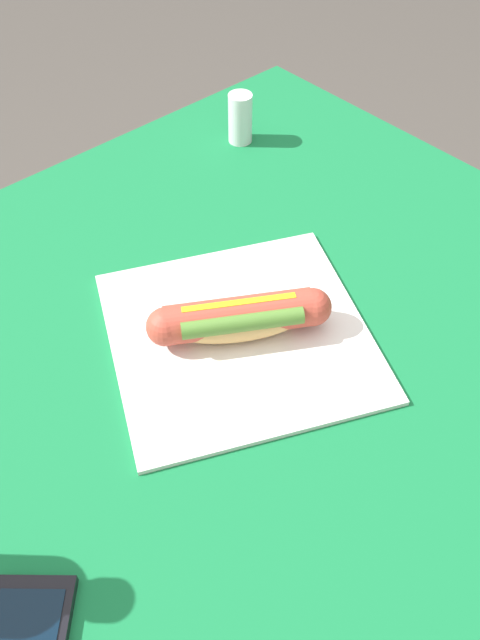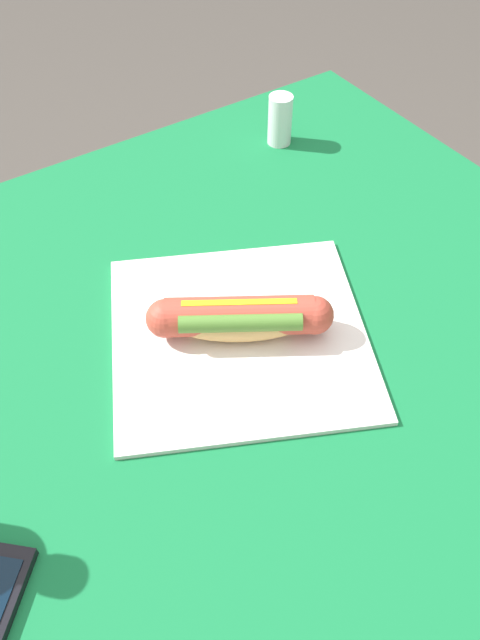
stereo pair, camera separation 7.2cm
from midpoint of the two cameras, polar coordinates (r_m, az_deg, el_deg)
The scene contains 5 objects.
ground_plane at distance 1.37m, azimuth -0.61°, elevation -23.02°, with size 6.00×6.00×0.00m, color #47423D.
dining_table at distance 0.83m, azimuth -0.94°, elevation -9.49°, with size 1.07×0.86×0.73m.
paper_wrapper at distance 0.74m, azimuth 2.78°, elevation -1.56°, with size 0.28×0.28×0.01m, color silver.
hot_dog at distance 0.72m, azimuth 2.87°, elevation -0.03°, with size 0.18×0.13×0.05m.
salt_shaker at distance 1.03m, azimuth 5.58°, elevation 16.78°, with size 0.04×0.04×0.08m, color silver.
Camera 2 is at (0.21, 0.41, 1.30)m, focal length 36.97 mm.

